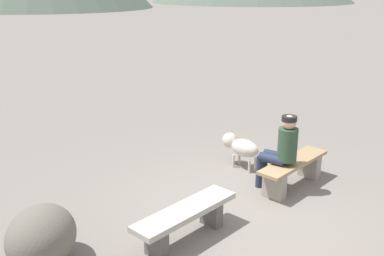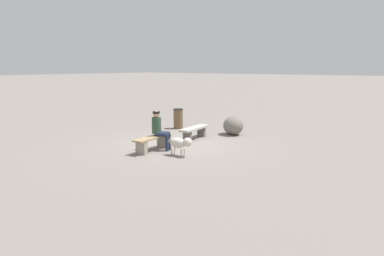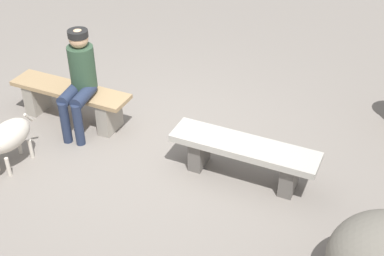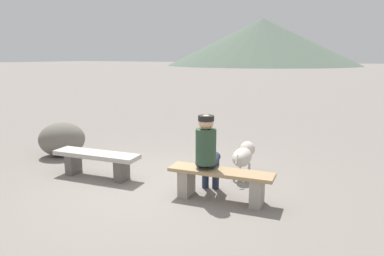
{
  "view_description": "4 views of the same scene",
  "coord_description": "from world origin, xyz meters",
  "px_view_note": "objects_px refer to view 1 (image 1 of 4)",
  "views": [
    {
      "loc": [
        -4.47,
        -3.98,
        3.2
      ],
      "look_at": [
        0.45,
        1.7,
        0.75
      ],
      "focal_mm": 41.83,
      "sensor_mm": 36.0,
      "label": 1
    },
    {
      "loc": [
        9.17,
        7.75,
        2.69
      ],
      "look_at": [
        -0.21,
        0.56,
        0.62
      ],
      "focal_mm": 32.94,
      "sensor_mm": 36.0,
      "label": 2
    },
    {
      "loc": [
        -2.92,
        3.94,
        3.62
      ],
      "look_at": [
        -0.79,
        0.33,
        0.74
      ],
      "focal_mm": 48.12,
      "sensor_mm": 36.0,
      "label": 3
    },
    {
      "loc": [
        3.1,
        -4.62,
        2.11
      ],
      "look_at": [
        0.32,
        0.68,
        0.89
      ],
      "focal_mm": 33.38,
      "sensor_mm": 36.0,
      "label": 4
    }
  ],
  "objects_px": {
    "bench_right": "(293,170)",
    "dog": "(241,146)",
    "bench_left": "(186,218)",
    "seated_person": "(281,147)",
    "boulder": "(41,236)"
  },
  "relations": [
    {
      "from": "bench_right",
      "to": "dog",
      "type": "relative_size",
      "value": 1.82
    },
    {
      "from": "bench_right",
      "to": "bench_left",
      "type": "bearing_deg",
      "value": 175.51
    },
    {
      "from": "bench_right",
      "to": "seated_person",
      "type": "distance_m",
      "value": 0.51
    },
    {
      "from": "bench_right",
      "to": "boulder",
      "type": "relative_size",
      "value": 1.67
    },
    {
      "from": "seated_person",
      "to": "dog",
      "type": "height_order",
      "value": "seated_person"
    },
    {
      "from": "bench_left",
      "to": "boulder",
      "type": "xyz_separation_m",
      "value": [
        -1.61,
        0.71,
        0.04
      ]
    },
    {
      "from": "seated_person",
      "to": "bench_right",
      "type": "bearing_deg",
      "value": -29.48
    },
    {
      "from": "bench_left",
      "to": "dog",
      "type": "relative_size",
      "value": 1.85
    },
    {
      "from": "bench_left",
      "to": "seated_person",
      "type": "xyz_separation_m",
      "value": [
        2.08,
        0.13,
        0.42
      ]
    },
    {
      "from": "bench_left",
      "to": "dog",
      "type": "distance_m",
      "value": 2.58
    },
    {
      "from": "boulder",
      "to": "bench_left",
      "type": "bearing_deg",
      "value": -23.79
    },
    {
      "from": "dog",
      "to": "boulder",
      "type": "xyz_separation_m",
      "value": [
        -3.91,
        -0.48,
        -0.04
      ]
    },
    {
      "from": "bench_left",
      "to": "seated_person",
      "type": "height_order",
      "value": "seated_person"
    },
    {
      "from": "bench_left",
      "to": "boulder",
      "type": "bearing_deg",
      "value": 150.15
    },
    {
      "from": "dog",
      "to": "seated_person",
      "type": "bearing_deg",
      "value": 164.61
    }
  ]
}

